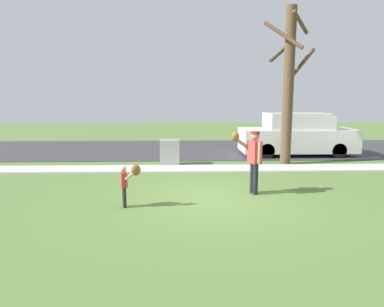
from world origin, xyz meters
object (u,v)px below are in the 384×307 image
object	(u,v)px
baseball	(187,203)
utility_cabinet	(170,152)
person_child	(127,180)
person_adult	(253,155)
street_tree_near	(289,83)
parked_van_white	(297,135)

from	to	relation	value
baseball	utility_cabinet	bearing A→B (deg)	96.79
person_child	baseball	distance (m)	1.55
baseball	utility_cabinet	xyz separation A→B (m)	(-0.59, 4.98, 0.45)
person_child	utility_cabinet	bearing A→B (deg)	63.08
person_adult	street_tree_near	distance (m)	5.14
person_child	person_adult	bearing A→B (deg)	0.96
baseball	parked_van_white	size ratio (longest dim) A/B	0.01
person_adult	baseball	distance (m)	2.24
person_adult	utility_cabinet	xyz separation A→B (m)	(-2.36, 4.06, -0.57)
person_child	utility_cabinet	xyz separation A→B (m)	(0.81, 5.15, -0.18)
baseball	utility_cabinet	world-z (taller)	utility_cabinet
baseball	street_tree_near	bearing A→B (deg)	52.41
person_child	parked_van_white	distance (m)	9.73
baseball	street_tree_near	world-z (taller)	street_tree_near
street_tree_near	parked_van_white	bearing A→B (deg)	61.49
person_child	parked_van_white	world-z (taller)	parked_van_white
baseball	person_adult	bearing A→B (deg)	27.53
baseball	street_tree_near	size ratio (longest dim) A/B	0.01
utility_cabinet	street_tree_near	size ratio (longest dim) A/B	0.17
utility_cabinet	parked_van_white	xyz separation A→B (m)	(5.62, 2.15, 0.41)
person_child	street_tree_near	xyz separation A→B (m)	(5.33, 5.27, 2.45)
baseball	utility_cabinet	size ratio (longest dim) A/B	0.08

